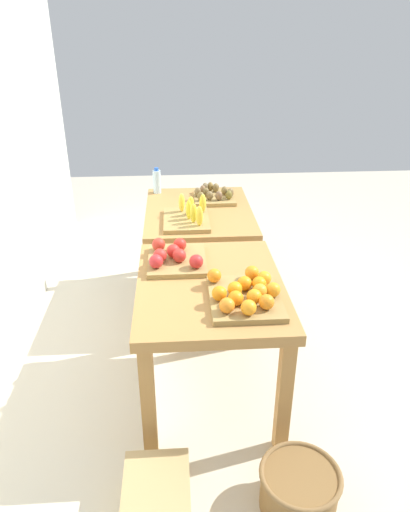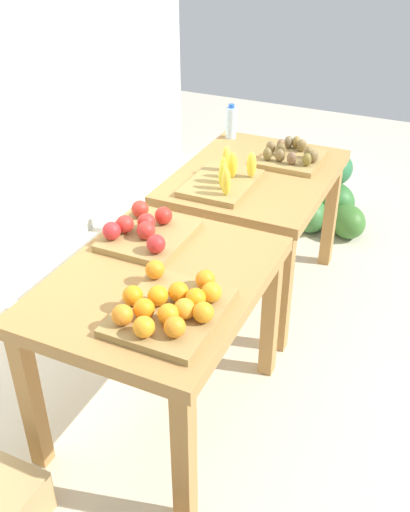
{
  "view_description": "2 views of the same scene",
  "coord_description": "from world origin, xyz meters",
  "px_view_note": "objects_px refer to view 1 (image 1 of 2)",
  "views": [
    {
      "loc": [
        -2.8,
        0.18,
        2.04
      ],
      "look_at": [
        0.06,
        -0.01,
        0.61
      ],
      "focal_mm": 33.12,
      "sensor_mm": 36.0,
      "label": 1
    },
    {
      "loc": [
        -2.26,
        -0.99,
        2.09
      ],
      "look_at": [
        -0.02,
        0.04,
        0.54
      ],
      "focal_mm": 41.58,
      "sensor_mm": 36.0,
      "label": 2
    }
  ],
  "objects_px": {
    "display_table_left": "(210,300)",
    "wicker_basket": "(299,489)",
    "banana_crate": "(188,216)",
    "water_bottle": "(157,181)",
    "orange_bin": "(246,294)",
    "apple_bin": "(175,257)",
    "kiwi_bin": "(213,195)",
    "watermelon_pile": "(217,229)",
    "display_table_right": "(199,223)",
    "cardboard_produce_box": "(157,502)"
  },
  "relations": [
    {
      "from": "display_table_left",
      "to": "apple_bin",
      "type": "bearing_deg",
      "value": 38.06
    },
    {
      "from": "watermelon_pile",
      "to": "water_bottle",
      "type": "bearing_deg",
      "value": 135.48
    },
    {
      "from": "display_table_right",
      "to": "wicker_basket",
      "type": "xyz_separation_m",
      "value": [
        -1.93,
        -0.35,
        -0.53
      ]
    },
    {
      "from": "display_table_left",
      "to": "display_table_right",
      "type": "distance_m",
      "value": 1.12
    },
    {
      "from": "watermelon_pile",
      "to": "display_table_right",
      "type": "bearing_deg",
      "value": 166.5
    },
    {
      "from": "watermelon_pile",
      "to": "wicker_basket",
      "type": "relative_size",
      "value": 1.63
    },
    {
      "from": "apple_bin",
      "to": "banana_crate",
      "type": "height_order",
      "value": "banana_crate"
    },
    {
      "from": "wicker_basket",
      "to": "display_table_left",
      "type": "bearing_deg",
      "value": 23.41
    },
    {
      "from": "banana_crate",
      "to": "cardboard_produce_box",
      "type": "xyz_separation_m",
      "value": [
        -1.7,
        0.21,
        -0.7
      ]
    },
    {
      "from": "water_bottle",
      "to": "watermelon_pile",
      "type": "height_order",
      "value": "water_bottle"
    },
    {
      "from": "display_table_right",
      "to": "apple_bin",
      "type": "relative_size",
      "value": 2.6
    },
    {
      "from": "apple_bin",
      "to": "cardboard_produce_box",
      "type": "height_order",
      "value": "apple_bin"
    },
    {
      "from": "display_table_right",
      "to": "banana_crate",
      "type": "distance_m",
      "value": 0.3
    },
    {
      "from": "cardboard_produce_box",
      "to": "display_table_right",
      "type": "bearing_deg",
      "value": -8.8
    },
    {
      "from": "wicker_basket",
      "to": "apple_bin",
      "type": "bearing_deg",
      "value": 27.19
    },
    {
      "from": "water_bottle",
      "to": "cardboard_produce_box",
      "type": "xyz_separation_m",
      "value": [
        -2.35,
        -0.02,
        -0.76
      ]
    },
    {
      "from": "orange_bin",
      "to": "kiwi_bin",
      "type": "distance_m",
      "value": 1.54
    },
    {
      "from": "kiwi_bin",
      "to": "apple_bin",
      "type": "bearing_deg",
      "value": 163.66
    },
    {
      "from": "apple_bin",
      "to": "water_bottle",
      "type": "height_order",
      "value": "water_bottle"
    },
    {
      "from": "orange_bin",
      "to": "water_bottle",
      "type": "relative_size",
      "value": 2.08
    },
    {
      "from": "water_bottle",
      "to": "kiwi_bin",
      "type": "bearing_deg",
      "value": -113.65
    },
    {
      "from": "display_table_right",
      "to": "display_table_left",
      "type": "bearing_deg",
      "value": 180.0
    },
    {
      "from": "apple_bin",
      "to": "cardboard_produce_box",
      "type": "relative_size",
      "value": 1.0
    },
    {
      "from": "display_table_left",
      "to": "display_table_right",
      "type": "relative_size",
      "value": 1.0
    },
    {
      "from": "orange_bin",
      "to": "kiwi_bin",
      "type": "relative_size",
      "value": 1.22
    },
    {
      "from": "banana_crate",
      "to": "orange_bin",
      "type": "bearing_deg",
      "value": -166.86
    },
    {
      "from": "display_table_left",
      "to": "wicker_basket",
      "type": "relative_size",
      "value": 2.75
    },
    {
      "from": "display_table_right",
      "to": "water_bottle",
      "type": "height_order",
      "value": "water_bottle"
    },
    {
      "from": "orange_bin",
      "to": "wicker_basket",
      "type": "xyz_separation_m",
      "value": [
        -0.6,
        -0.18,
        -0.69
      ]
    },
    {
      "from": "watermelon_pile",
      "to": "cardboard_produce_box",
      "type": "xyz_separation_m",
      "value": [
        -2.92,
        0.53,
        -0.07
      ]
    },
    {
      "from": "cardboard_produce_box",
      "to": "watermelon_pile",
      "type": "bearing_deg",
      "value": -10.39
    },
    {
      "from": "apple_bin",
      "to": "kiwi_bin",
      "type": "bearing_deg",
      "value": -16.34
    },
    {
      "from": "water_bottle",
      "to": "watermelon_pile",
      "type": "bearing_deg",
      "value": -44.52
    },
    {
      "from": "display_table_left",
      "to": "wicker_basket",
      "type": "height_order",
      "value": "display_table_left"
    },
    {
      "from": "orange_bin",
      "to": "apple_bin",
      "type": "xyz_separation_m",
      "value": [
        0.45,
        0.36,
        -0.0
      ]
    },
    {
      "from": "orange_bin",
      "to": "water_bottle",
      "type": "xyz_separation_m",
      "value": [
        1.74,
        0.49,
        0.05
      ]
    },
    {
      "from": "banana_crate",
      "to": "water_bottle",
      "type": "bearing_deg",
      "value": 19.73
    },
    {
      "from": "kiwi_bin",
      "to": "water_bottle",
      "type": "relative_size",
      "value": 1.7
    },
    {
      "from": "banana_crate",
      "to": "kiwi_bin",
      "type": "relative_size",
      "value": 1.22
    },
    {
      "from": "watermelon_pile",
      "to": "apple_bin",
      "type": "bearing_deg",
      "value": 167.11
    },
    {
      "from": "kiwi_bin",
      "to": "display_table_left",
      "type": "bearing_deg",
      "value": 174.41
    },
    {
      "from": "display_table_left",
      "to": "kiwi_bin",
      "type": "xyz_separation_m",
      "value": [
        1.33,
        -0.13,
        0.15
      ]
    },
    {
      "from": "water_bottle",
      "to": "wicker_basket",
      "type": "distance_m",
      "value": 2.55
    },
    {
      "from": "apple_bin",
      "to": "cardboard_produce_box",
      "type": "distance_m",
      "value": 1.28
    },
    {
      "from": "watermelon_pile",
      "to": "display_table_left",
      "type": "bearing_deg",
      "value": 173.61
    },
    {
      "from": "cardboard_produce_box",
      "to": "banana_crate",
      "type": "bearing_deg",
      "value": -7.13
    },
    {
      "from": "orange_bin",
      "to": "wicker_basket",
      "type": "distance_m",
      "value": 0.93
    },
    {
      "from": "display_table_left",
      "to": "watermelon_pile",
      "type": "relative_size",
      "value": 1.69
    },
    {
      "from": "display_table_right",
      "to": "kiwi_bin",
      "type": "height_order",
      "value": "kiwi_bin"
    },
    {
      "from": "kiwi_bin",
      "to": "banana_crate",
      "type": "bearing_deg",
      "value": 154.35
    }
  ]
}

